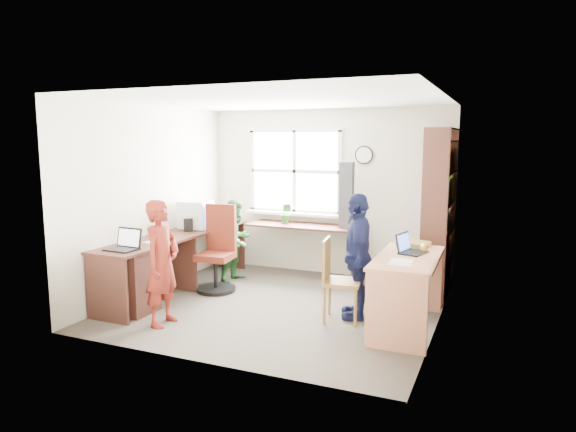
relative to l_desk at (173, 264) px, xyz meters
The scene contains 19 objects.
room 1.57m from the l_desk, 16.12° to the left, with size 3.64×3.44×2.44m.
l_desk is the anchor object (origin of this frame).
right_desk 2.82m from the l_desk, ahead, with size 0.64×1.35×0.77m.
bookshelf 3.35m from the l_desk, 26.43° to the left, with size 0.30×1.02×2.10m.
swivel_chair 0.66m from the l_desk, 65.07° to the left, with size 0.57×0.57×1.12m.
wooden_chair 2.06m from the l_desk, ahead, with size 0.45×0.45×0.90m.
crt_monitor 0.96m from the l_desk, 102.51° to the left, with size 0.42×0.38×0.38m.
laptop_left 0.76m from the l_desk, 104.15° to the right, with size 0.36×0.30×0.23m.
laptop_right 2.84m from the l_desk, ahead, with size 0.32×0.36×0.21m.
speaker_a 0.72m from the l_desk, 105.23° to the left, with size 0.09×0.09×0.18m.
speaker_b 1.18m from the l_desk, 100.77° to the left, with size 0.08×0.08×0.16m.
cd_tower 2.52m from the l_desk, 45.66° to the left, with size 0.19×0.17×0.91m.
game_box 2.88m from the l_desk, 13.18° to the left, with size 0.36×0.36×0.06m.
paper_a 0.34m from the l_desk, 130.39° to the right, with size 0.25×0.33×0.00m.
paper_b 2.82m from the l_desk, ahead, with size 0.23×0.32×0.00m.
potted_plant 1.93m from the l_desk, 65.37° to the left, with size 0.17×0.13×0.30m, color #307A31.
person_red 0.87m from the l_desk, 61.59° to the right, with size 0.49×0.32×1.34m, color maroon.
person_green 1.14m from the l_desk, 75.20° to the left, with size 0.56×0.43×1.14m, color #29662E.
person_navy 2.28m from the l_desk, ahead, with size 0.81×0.34×1.39m, color #141A40.
Camera 1 is at (2.39, -5.37, 1.95)m, focal length 32.00 mm.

